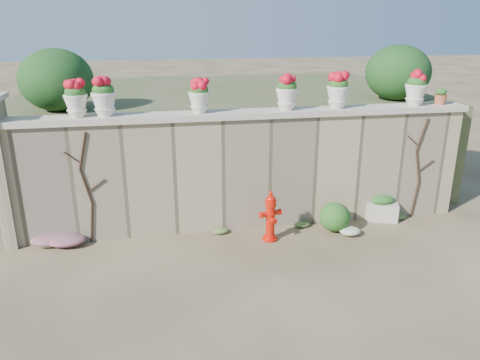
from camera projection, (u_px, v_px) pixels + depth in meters
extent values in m
plane|color=#4E3D27|center=(268.00, 274.00, 6.93)|extent=(80.00, 80.00, 0.00)
cube|color=#9B8B67|center=(245.00, 173.00, 8.28)|extent=(8.00, 0.40, 2.00)
cube|color=#BFB3A2|center=(245.00, 114.00, 7.94)|extent=(8.10, 0.52, 0.10)
cube|color=#384C23|center=(219.00, 132.00, 11.25)|extent=(9.00, 6.00, 2.00)
ellipsoid|color=#143814|center=(56.00, 80.00, 8.33)|extent=(1.30, 1.30, 1.10)
ellipsoid|color=#143814|center=(398.00, 73.00, 9.48)|extent=(1.30, 1.30, 1.10)
cylinder|color=black|center=(92.00, 223.00, 7.82)|extent=(0.12, 0.04, 0.70)
cylinder|color=black|center=(86.00, 186.00, 7.60)|extent=(0.17, 0.04, 0.61)
cylinder|color=black|center=(83.00, 151.00, 7.41)|extent=(0.18, 0.04, 0.61)
cylinder|color=black|center=(96.00, 186.00, 7.63)|extent=(0.30, 0.02, 0.22)
cylinder|color=black|center=(72.00, 157.00, 7.41)|extent=(0.25, 0.02, 0.21)
cylinder|color=black|center=(415.00, 199.00, 8.85)|extent=(0.12, 0.04, 0.70)
cylinder|color=black|center=(418.00, 166.00, 8.63)|extent=(0.17, 0.04, 0.61)
cylinder|color=black|center=(422.00, 135.00, 8.44)|extent=(0.18, 0.04, 0.61)
cylinder|color=black|center=(426.00, 166.00, 8.66)|extent=(0.30, 0.02, 0.22)
cylinder|color=black|center=(413.00, 141.00, 8.44)|extent=(0.25, 0.02, 0.21)
cylinder|color=red|center=(270.00, 239.00, 8.00)|extent=(0.25, 0.25, 0.04)
cylinder|color=red|center=(270.00, 221.00, 7.89)|extent=(0.15, 0.15, 0.55)
cylinder|color=red|center=(270.00, 213.00, 7.84)|extent=(0.19, 0.19, 0.04)
cylinder|color=red|center=(271.00, 203.00, 7.78)|extent=(0.19, 0.19, 0.11)
ellipsoid|color=red|center=(271.00, 198.00, 7.76)|extent=(0.17, 0.17, 0.12)
cylinder|color=red|center=(271.00, 194.00, 7.73)|extent=(0.06, 0.06, 0.09)
cylinder|color=red|center=(264.00, 215.00, 7.80)|extent=(0.14, 0.12, 0.09)
cylinder|color=red|center=(277.00, 212.00, 7.89)|extent=(0.14, 0.12, 0.09)
cylinder|color=red|center=(273.00, 220.00, 7.79)|extent=(0.10, 0.11, 0.08)
cube|color=#BFB3A2|center=(381.00, 211.00, 8.76)|extent=(0.66, 0.52, 0.34)
ellipsoid|color=#1E5119|center=(383.00, 200.00, 8.69)|extent=(0.51, 0.41, 0.17)
ellipsoid|color=#1E5119|center=(340.00, 213.00, 8.28)|extent=(0.68, 0.61, 0.65)
ellipsoid|color=#BB257F|center=(61.00, 238.00, 7.78)|extent=(0.93, 0.62, 0.25)
ellipsoid|color=white|center=(355.00, 230.00, 8.16)|extent=(0.55, 0.44, 0.20)
ellipsoid|color=#1E5119|center=(75.00, 92.00, 7.31)|extent=(0.32, 0.32, 0.19)
ellipsoid|color=red|center=(74.00, 87.00, 7.29)|extent=(0.28, 0.28, 0.20)
ellipsoid|color=#1E5119|center=(103.00, 89.00, 7.38)|extent=(0.34, 0.34, 0.20)
ellipsoid|color=red|center=(103.00, 84.00, 7.35)|extent=(0.30, 0.30, 0.21)
ellipsoid|color=#1E5119|center=(199.00, 89.00, 7.66)|extent=(0.31, 0.31, 0.18)
ellipsoid|color=red|center=(199.00, 85.00, 7.63)|extent=(0.27, 0.27, 0.19)
ellipsoid|color=#1E5119|center=(287.00, 86.00, 7.91)|extent=(0.33, 0.33, 0.20)
ellipsoid|color=red|center=(287.00, 81.00, 7.89)|extent=(0.29, 0.29, 0.20)
ellipsoid|color=#1E5119|center=(338.00, 84.00, 8.07)|extent=(0.34, 0.34, 0.20)
ellipsoid|color=red|center=(339.00, 79.00, 8.04)|extent=(0.29, 0.29, 0.21)
ellipsoid|color=#1E5119|center=(417.00, 82.00, 8.33)|extent=(0.33, 0.33, 0.20)
ellipsoid|color=red|center=(417.00, 77.00, 8.30)|extent=(0.29, 0.29, 0.21)
ellipsoid|color=#1E5119|center=(441.00, 92.00, 8.48)|extent=(0.19, 0.19, 0.14)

